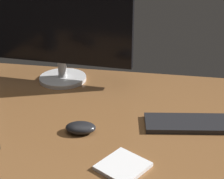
# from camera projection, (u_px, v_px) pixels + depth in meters

# --- Properties ---
(desk) EXTENTS (1.40, 0.84, 0.02)m
(desk) POSITION_uv_depth(u_px,v_px,m) (120.00, 121.00, 1.23)
(desk) COLOR brown
(desk) RESTS_ON ground
(monitor) EXTENTS (0.59, 0.20, 0.39)m
(monitor) POSITION_uv_depth(u_px,v_px,m) (60.00, 32.00, 1.43)
(monitor) COLOR silver
(monitor) RESTS_ON desk
(keyboard) EXTENTS (0.37, 0.17, 0.02)m
(keyboard) POSITION_uv_depth(u_px,v_px,m) (200.00, 123.00, 1.18)
(keyboard) COLOR black
(keyboard) RESTS_ON desk
(computer_mouse) EXTENTS (0.10, 0.08, 0.03)m
(computer_mouse) POSITION_uv_depth(u_px,v_px,m) (81.00, 128.00, 1.14)
(computer_mouse) COLOR black
(computer_mouse) RESTS_ON desk
(notepad) EXTENTS (0.16, 0.16, 0.01)m
(notepad) POSITION_uv_depth(u_px,v_px,m) (123.00, 166.00, 0.98)
(notepad) COLOR white
(notepad) RESTS_ON desk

